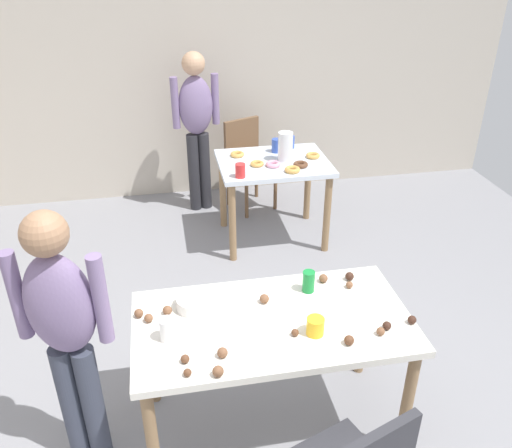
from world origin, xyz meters
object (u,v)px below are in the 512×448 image
at_px(dining_table_near, 272,334).
at_px(dining_table_far, 273,174).
at_px(pitcher_far, 285,147).
at_px(mixing_bowl, 196,302).
at_px(person_adult_far, 196,119).
at_px(chair_far_table, 247,159).
at_px(person_girl_near, 65,327).
at_px(soda_can, 309,281).

distance_m(dining_table_near, dining_table_far, 2.11).
distance_m(dining_table_near, pitcher_far, 2.13).
xyz_separation_m(mixing_bowl, pitcher_far, (0.92, 1.87, 0.09)).
distance_m(dining_table_far, person_adult_far, 0.97).
relative_size(chair_far_table, person_girl_near, 0.59).
height_order(dining_table_near, soda_can, soda_can).
bearing_deg(pitcher_far, dining_table_near, -105.14).
bearing_deg(person_girl_near, mixing_bowl, 18.62).
bearing_deg(dining_table_near, soda_can, 40.33).
bearing_deg(dining_table_near, chair_far_table, 82.76).
distance_m(chair_far_table, mixing_bowl, 2.71).
height_order(dining_table_near, pitcher_far, pitcher_far).
relative_size(person_girl_near, person_adult_far, 0.96).
distance_m(soda_can, pitcher_far, 1.86).
bearing_deg(person_adult_far, chair_far_table, -0.97).
relative_size(dining_table_near, person_girl_near, 0.95).
height_order(dining_table_far, soda_can, soda_can).
xyz_separation_m(dining_table_far, soda_can, (-0.21, -1.85, 0.18)).
xyz_separation_m(person_adult_far, pitcher_far, (0.68, -0.74, -0.05)).
relative_size(chair_far_table, person_adult_far, 0.57).
height_order(chair_far_table, mixing_bowl, chair_far_table).
distance_m(dining_table_far, chair_far_table, 0.73).
distance_m(mixing_bowl, soda_can, 0.61).
bearing_deg(pitcher_far, mixing_bowl, -116.29).
xyz_separation_m(chair_far_table, soda_can, (-0.11, -2.57, 0.31)).
bearing_deg(chair_far_table, dining_table_far, -81.82).
bearing_deg(person_adult_far, mixing_bowl, -95.36).
relative_size(dining_table_near, pitcher_far, 5.57).
bearing_deg(dining_table_near, person_girl_near, -178.21).
distance_m(mixing_bowl, pitcher_far, 2.08).
distance_m(dining_table_near, soda_can, 0.35).
bearing_deg(chair_far_table, dining_table_near, -97.24).
distance_m(dining_table_far, person_girl_near, 2.54).
distance_m(dining_table_near, person_girl_near, 1.00).
relative_size(chair_far_table, pitcher_far, 3.47).
bearing_deg(soda_can, dining_table_near, -139.67).
relative_size(dining_table_far, pitcher_far, 3.71).
xyz_separation_m(chair_far_table, pitcher_far, (0.20, -0.73, 0.38)).
relative_size(dining_table_far, person_adult_far, 0.61).
distance_m(dining_table_far, pitcher_far, 0.27).
height_order(mixing_bowl, soda_can, soda_can).
bearing_deg(person_adult_far, person_girl_near, -106.90).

